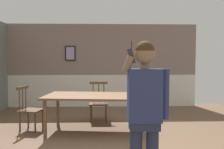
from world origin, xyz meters
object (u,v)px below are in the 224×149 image
at_px(chair_by_doorway, 99,102).
at_px(person_figure, 145,107).
at_px(dining_table, 93,99).
at_px(chair_near_window, 30,109).

xyz_separation_m(chair_by_doorway, person_figure, (0.57, -3.43, 0.53)).
height_order(dining_table, person_figure, person_figure).
bearing_deg(dining_table, person_figure, -75.05).
xyz_separation_m(chair_near_window, chair_by_doorway, (1.46, 0.77, 0.00)).
xyz_separation_m(chair_near_window, person_figure, (2.04, -2.66, 0.53)).
xyz_separation_m(dining_table, chair_by_doorway, (0.10, 0.93, -0.24)).
bearing_deg(person_figure, chair_near_window, -52.78).
bearing_deg(dining_table, chair_near_window, 173.58).
distance_m(dining_table, person_figure, 2.61).
height_order(chair_near_window, chair_by_doorway, chair_by_doorway).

